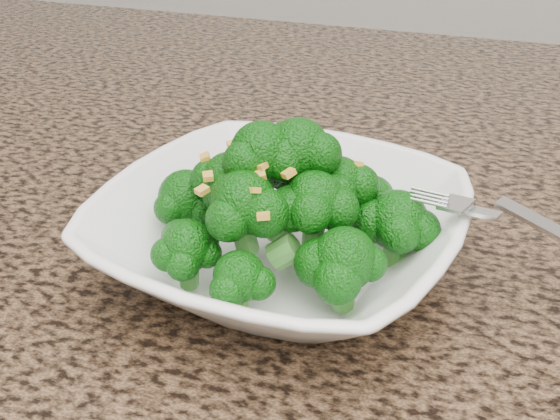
% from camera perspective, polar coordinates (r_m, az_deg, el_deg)
% --- Properties ---
extents(granite_counter, '(1.64, 1.04, 0.03)m').
position_cam_1_polar(granite_counter, '(0.59, 6.42, -0.73)').
color(granite_counter, brown).
rests_on(granite_counter, cabinet).
extents(bowl, '(0.28, 0.28, 0.06)m').
position_cam_1_polar(bowl, '(0.48, 0.00, -2.09)').
color(bowl, white).
rests_on(bowl, granite_counter).
extents(broccoli_pile, '(0.21, 0.21, 0.07)m').
position_cam_1_polar(broccoli_pile, '(0.45, 0.00, 5.10)').
color(broccoli_pile, '#0B5709').
rests_on(broccoli_pile, bowl).
extents(garlic_topping, '(0.13, 0.13, 0.01)m').
position_cam_1_polar(garlic_topping, '(0.43, 0.00, 9.83)').
color(garlic_topping, gold).
rests_on(garlic_topping, broccoli_pile).
extents(fork, '(0.17, 0.09, 0.01)m').
position_cam_1_polar(fork, '(0.45, 16.66, -0.35)').
color(fork, silver).
rests_on(fork, bowl).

